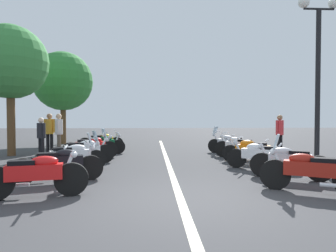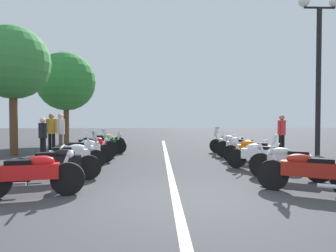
% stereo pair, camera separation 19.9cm
% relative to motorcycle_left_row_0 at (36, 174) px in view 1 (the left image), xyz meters
% --- Properties ---
extents(ground_plane, '(80.00, 80.00, 0.00)m').
position_rel_motorcycle_left_row_0_xyz_m(ground_plane, '(-0.43, -2.83, -0.47)').
color(ground_plane, '#38383A').
extents(lane_centre_stripe, '(18.70, 0.16, 0.01)m').
position_rel_motorcycle_left_row_0_xyz_m(lane_centre_stripe, '(4.74, -2.83, -0.46)').
color(lane_centre_stripe, beige).
rests_on(lane_centre_stripe, ground_plane).
extents(motorcycle_left_row_0, '(0.72, 2.02, 1.02)m').
position_rel_motorcycle_left_row_0_xyz_m(motorcycle_left_row_0, '(0.00, 0.00, 0.00)').
color(motorcycle_left_row_0, black).
rests_on(motorcycle_left_row_0, ground_plane).
extents(motorcycle_left_row_1, '(0.88, 2.12, 1.20)m').
position_rel_motorcycle_left_row_0_xyz_m(motorcycle_left_row_1, '(1.43, -0.01, -0.00)').
color(motorcycle_left_row_1, black).
rests_on(motorcycle_left_row_1, ground_plane).
extents(motorcycle_left_row_2, '(1.07, 1.96, 1.19)m').
position_rel_motorcycle_left_row_0_xyz_m(motorcycle_left_row_2, '(2.83, 0.08, -0.01)').
color(motorcycle_left_row_2, black).
rests_on(motorcycle_left_row_2, ground_plane).
extents(motorcycle_left_row_3, '(1.04, 2.05, 1.22)m').
position_rel_motorcycle_left_row_0_xyz_m(motorcycle_left_row_3, '(4.14, 0.05, 0.01)').
color(motorcycle_left_row_3, black).
rests_on(motorcycle_left_row_3, ground_plane).
extents(motorcycle_left_row_4, '(1.00, 2.00, 1.02)m').
position_rel_motorcycle_left_row_0_xyz_m(motorcycle_left_row_4, '(5.41, 0.06, 0.00)').
color(motorcycle_left_row_4, black).
rests_on(motorcycle_left_row_4, ground_plane).
extents(motorcycle_left_row_5, '(0.86, 1.97, 0.99)m').
position_rel_motorcycle_left_row_0_xyz_m(motorcycle_left_row_5, '(6.78, -0.13, -0.01)').
color(motorcycle_left_row_5, black).
rests_on(motorcycle_left_row_5, ground_plane).
extents(motorcycle_left_row_6, '(0.77, 2.10, 1.01)m').
position_rel_motorcycle_left_row_0_xyz_m(motorcycle_left_row_6, '(8.11, 0.14, -0.00)').
color(motorcycle_left_row_6, black).
rests_on(motorcycle_left_row_6, ground_plane).
extents(motorcycle_right_row_0, '(1.12, 1.91, 1.22)m').
position_rel_motorcycle_left_row_0_xyz_m(motorcycle_right_row_0, '(0.11, -5.60, 0.01)').
color(motorcycle_right_row_0, black).
rests_on(motorcycle_right_row_0, ground_plane).
extents(motorcycle_right_row_1, '(1.12, 1.81, 1.00)m').
position_rel_motorcycle_left_row_0_xyz_m(motorcycle_right_row_1, '(1.45, -5.80, -0.01)').
color(motorcycle_right_row_1, black).
rests_on(motorcycle_right_row_1, ground_plane).
extents(motorcycle_right_row_2, '(1.22, 1.88, 0.98)m').
position_rel_motorcycle_left_row_0_xyz_m(motorcycle_right_row_2, '(2.83, -5.58, -0.02)').
color(motorcycle_right_row_2, black).
rests_on(motorcycle_right_row_2, ground_plane).
extents(motorcycle_right_row_3, '(1.16, 1.95, 0.99)m').
position_rel_motorcycle_left_row_0_xyz_m(motorcycle_right_row_3, '(4.10, -5.76, -0.02)').
color(motorcycle_right_row_3, black).
rests_on(motorcycle_right_row_3, ground_plane).
extents(motorcycle_right_row_4, '(1.40, 1.69, 1.01)m').
position_rel_motorcycle_left_row_0_xyz_m(motorcycle_right_row_4, '(5.30, -5.66, -0.01)').
color(motorcycle_right_row_4, black).
rests_on(motorcycle_right_row_4, ground_plane).
extents(motorcycle_right_row_5, '(1.36, 1.80, 1.20)m').
position_rel_motorcycle_left_row_0_xyz_m(motorcycle_right_row_5, '(6.77, -5.70, -0.00)').
color(motorcycle_right_row_5, black).
rests_on(motorcycle_right_row_5, ground_plane).
extents(street_lamp_twin_globe, '(0.32, 1.22, 5.08)m').
position_rel_motorcycle_left_row_0_xyz_m(street_lamp_twin_globe, '(2.46, -7.13, 2.99)').
color(street_lamp_twin_globe, black).
rests_on(street_lamp_twin_globe, ground_plane).
extents(traffic_cone_0, '(0.36, 0.36, 0.61)m').
position_rel_motorcycle_left_row_0_xyz_m(traffic_cone_0, '(3.50, -6.70, -0.17)').
color(traffic_cone_0, orange).
rests_on(traffic_cone_0, ground_plane).
extents(bystander_0, '(0.32, 0.52, 1.77)m').
position_rel_motorcycle_left_row_0_xyz_m(bystander_0, '(7.14, 2.21, 0.58)').
color(bystander_0, black).
rests_on(bystander_0, ground_plane).
extents(bystander_1, '(0.52, 0.32, 1.76)m').
position_rel_motorcycle_left_row_0_xyz_m(bystander_1, '(6.78, 1.70, 0.57)').
color(bystander_1, brown).
rests_on(bystander_1, ground_plane).
extents(bystander_2, '(0.33, 0.46, 1.71)m').
position_rel_motorcycle_left_row_0_xyz_m(bystander_2, '(6.47, -7.80, 0.54)').
color(bystander_2, black).
rests_on(bystander_2, ground_plane).
extents(bystander_3, '(0.40, 0.40, 1.59)m').
position_rel_motorcycle_left_row_0_xyz_m(bystander_3, '(5.74, 2.05, 0.46)').
color(bystander_3, black).
rests_on(bystander_3, ground_plane).
extents(roadside_tree_0, '(3.05, 3.05, 5.43)m').
position_rel_motorcycle_left_row_0_xyz_m(roadside_tree_0, '(6.62, 3.60, 3.41)').
color(roadside_tree_0, brown).
rests_on(roadside_tree_0, ground_plane).
extents(roadside_tree_1, '(3.51, 3.51, 5.54)m').
position_rel_motorcycle_left_row_0_xyz_m(roadside_tree_1, '(11.98, 3.08, 3.30)').
color(roadside_tree_1, brown).
rests_on(roadside_tree_1, ground_plane).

